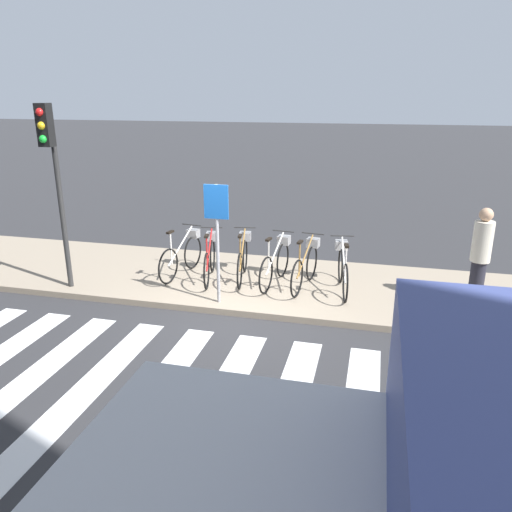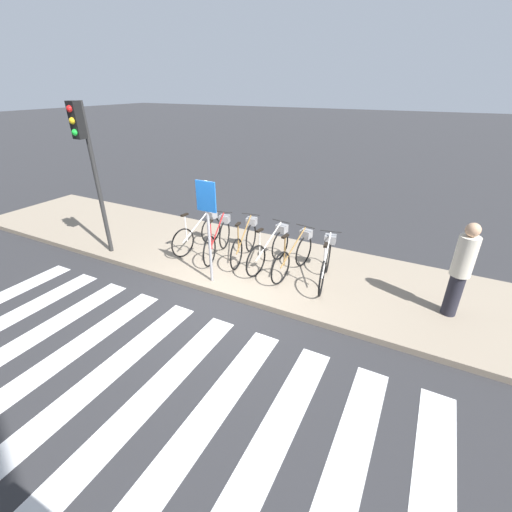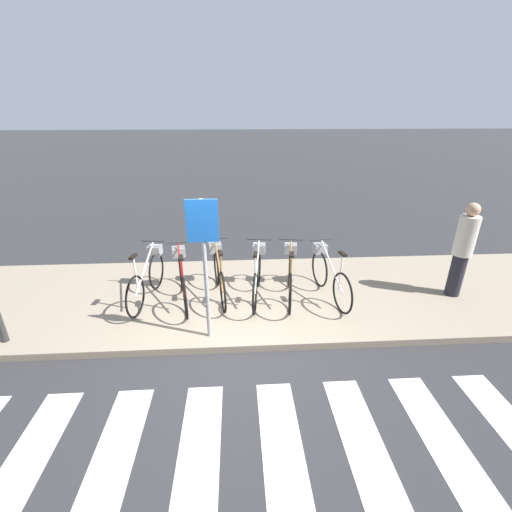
{
  "view_description": "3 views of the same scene",
  "coord_description": "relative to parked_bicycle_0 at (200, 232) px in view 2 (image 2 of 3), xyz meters",
  "views": [
    {
      "loc": [
        2.25,
        -7.78,
        3.8
      ],
      "look_at": [
        0.14,
        0.75,
        0.92
      ],
      "focal_mm": 35.0,
      "sensor_mm": 36.0,
      "label": 1
    },
    {
      "loc": [
        3.34,
        -4.92,
        3.94
      ],
      "look_at": [
        0.31,
        0.91,
        0.62
      ],
      "focal_mm": 24.0,
      "sensor_mm": 36.0,
      "label": 2
    },
    {
      "loc": [
        0.01,
        -4.17,
        3.4
      ],
      "look_at": [
        0.34,
        1.33,
        1.02
      ],
      "focal_mm": 24.0,
      "sensor_mm": 36.0,
      "label": 3
    }
  ],
  "objects": [
    {
      "name": "ground_plane",
      "position": [
        1.64,
        -1.54,
        -0.58
      ],
      "size": [
        120.0,
        120.0,
        0.0
      ],
      "primitive_type": "plane",
      "color": "#2D2D30"
    },
    {
      "name": "sidewalk",
      "position": [
        1.64,
        0.05,
        -0.52
      ],
      "size": [
        17.84,
        3.17,
        0.12
      ],
      "color": "gray",
      "rests_on": "ground_plane"
    },
    {
      "name": "parked_bicycle_0",
      "position": [
        0.0,
        0.0,
        0.0
      ],
      "size": [
        0.46,
        1.72,
        1.06
      ],
      "color": "black",
      "rests_on": "sidewalk"
    },
    {
      "name": "parked_bicycle_1",
      "position": [
        0.63,
        -0.1,
        0.0
      ],
      "size": [
        0.53,
        1.7,
        1.06
      ],
      "color": "black",
      "rests_on": "sidewalk"
    },
    {
      "name": "parked_bicycle_2",
      "position": [
        1.29,
        0.06,
        0.0
      ],
      "size": [
        0.46,
        1.72,
        1.06
      ],
      "color": "black",
      "rests_on": "sidewalk"
    },
    {
      "name": "parked_bicycle_3",
      "position": [
        2.01,
        -0.03,
        0.0
      ],
      "size": [
        0.46,
        1.72,
        1.06
      ],
      "color": "black",
      "rests_on": "sidewalk"
    },
    {
      "name": "parked_bicycle_4",
      "position": [
        2.62,
        -0.07,
        0.0
      ],
      "size": [
        0.46,
        1.72,
        1.06
      ],
      "color": "black",
      "rests_on": "sidewalk"
    },
    {
      "name": "parked_bicycle_5",
      "position": [
        3.34,
        -0.1,
        0.0
      ],
      "size": [
        0.48,
        1.71,
        1.06
      ],
      "color": "black",
      "rests_on": "sidewalk"
    },
    {
      "name": "pedestrian",
      "position": [
        5.74,
        -0.21,
        0.49
      ],
      "size": [
        0.34,
        0.34,
        1.79
      ],
      "color": "#23232D",
      "rests_on": "sidewalk"
    },
    {
      "name": "traffic_light",
      "position": [
        -1.93,
        -1.3,
        2.06
      ],
      "size": [
        0.24,
        0.4,
        3.51
      ],
      "color": "#2D2D2D",
      "rests_on": "sidewalk"
    },
    {
      "name": "sign_post",
      "position": [
        1.18,
        -1.25,
        1.03
      ],
      "size": [
        0.44,
        0.07,
        2.18
      ],
      "color": "#99999E",
      "rests_on": "sidewalk"
    }
  ]
}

